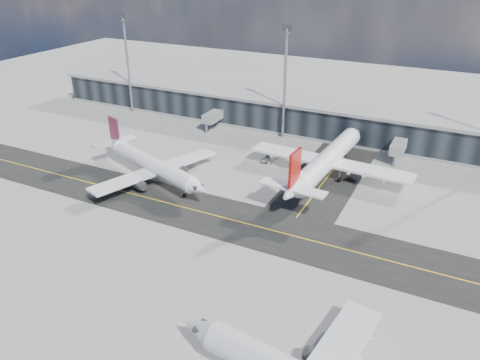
{
  "coord_description": "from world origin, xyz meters",
  "views": [
    {
      "loc": [
        42.24,
        -61.98,
        44.89
      ],
      "look_at": [
        5.97,
        10.57,
        5.0
      ],
      "focal_mm": 35.0,
      "sensor_mm": 36.0,
      "label": 1
    }
  ],
  "objects_px": {
    "airliner_redtail": "(327,160)",
    "baggage_tug": "(129,179)",
    "airliner_af": "(152,165)",
    "service_van": "(269,158)"
  },
  "relations": [
    {
      "from": "airliner_af",
      "to": "baggage_tug",
      "type": "relative_size",
      "value": 10.66
    },
    {
      "from": "airliner_af",
      "to": "service_van",
      "type": "xyz_separation_m",
      "value": [
        18.81,
        20.54,
        -2.76
      ]
    },
    {
      "from": "airliner_af",
      "to": "service_van",
      "type": "relative_size",
      "value": 6.59
    },
    {
      "from": "airliner_af",
      "to": "baggage_tug",
      "type": "distance_m",
      "value": 5.74
    },
    {
      "from": "airliner_redtail",
      "to": "baggage_tug",
      "type": "distance_m",
      "value": 42.82
    },
    {
      "from": "airliner_af",
      "to": "baggage_tug",
      "type": "height_order",
      "value": "airliner_af"
    },
    {
      "from": "airliner_redtail",
      "to": "baggage_tug",
      "type": "height_order",
      "value": "airliner_redtail"
    },
    {
      "from": "airliner_af",
      "to": "service_van",
      "type": "distance_m",
      "value": 27.99
    },
    {
      "from": "airliner_redtail",
      "to": "airliner_af",
      "type": "bearing_deg",
      "value": -148.93
    },
    {
      "from": "airliner_af",
      "to": "service_van",
      "type": "bearing_deg",
      "value": 156.87
    }
  ]
}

